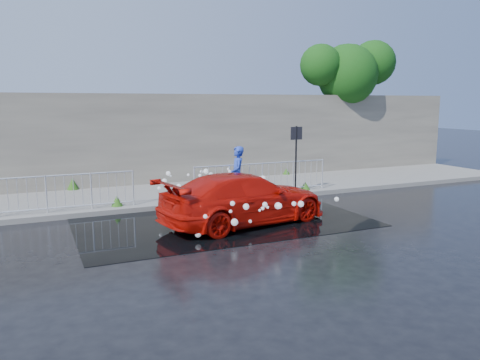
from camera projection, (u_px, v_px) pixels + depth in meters
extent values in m
plane|color=black|center=(218.00, 231.00, 12.23)|extent=(90.00, 90.00, 0.00)
cube|color=slate|center=(166.00, 194.00, 16.71)|extent=(30.00, 4.00, 0.15)
cube|color=slate|center=(183.00, 205.00, 14.91)|extent=(30.00, 0.25, 0.16)
cube|color=#5D574E|center=(150.00, 139.00, 18.39)|extent=(30.00, 0.60, 3.50)
cube|color=black|center=(221.00, 220.00, 13.33)|extent=(8.00, 5.00, 0.01)
cylinder|color=black|center=(296.00, 162.00, 16.51)|extent=(0.06, 0.06, 2.50)
cube|color=black|center=(296.00, 133.00, 16.35)|extent=(0.45, 0.04, 0.45)
cylinder|color=#332114|center=(344.00, 119.00, 23.24)|extent=(0.36, 0.36, 5.00)
sphere|color=#15370D|center=(347.00, 75.00, 21.97)|extent=(2.86, 2.86, 2.86)
sphere|color=#15370D|center=(373.00, 63.00, 22.48)|extent=(2.13, 2.13, 2.13)
sphere|color=#15370D|center=(321.00, 65.00, 21.30)|extent=(1.90, 1.90, 1.90)
cylinder|color=silver|center=(133.00, 188.00, 14.52)|extent=(0.05, 0.05, 1.10)
cylinder|color=silver|center=(45.00, 176.00, 13.42)|extent=(5.00, 0.04, 0.04)
cylinder|color=silver|center=(47.00, 209.00, 13.58)|extent=(5.00, 0.04, 0.04)
cylinder|color=silver|center=(194.00, 183.00, 15.33)|extent=(0.05, 0.05, 1.10)
cylinder|color=silver|center=(322.00, 174.00, 17.35)|extent=(0.05, 0.05, 1.10)
cylinder|color=silver|center=(262.00, 163.00, 16.25)|extent=(5.00, 0.04, 0.04)
cylinder|color=silver|center=(262.00, 190.00, 16.41)|extent=(5.00, 0.04, 0.04)
cone|color=#234F15|center=(117.00, 201.00, 14.42)|extent=(0.36, 0.36, 0.33)
cone|color=#234F15|center=(214.00, 192.00, 15.71)|extent=(0.44, 0.44, 0.41)
cone|color=#234F15|center=(305.00, 186.00, 17.18)|extent=(0.38, 0.38, 0.29)
cone|color=#234F15|center=(73.00, 184.00, 17.16)|extent=(0.42, 0.42, 0.42)
cone|color=#234F15|center=(286.00, 171.00, 20.82)|extent=(0.34, 0.34, 0.26)
sphere|color=white|center=(260.00, 177.00, 15.92)|extent=(0.07, 0.07, 0.07)
sphere|color=white|center=(273.00, 188.00, 14.99)|extent=(0.11, 0.11, 0.11)
sphere|color=white|center=(225.00, 186.00, 14.86)|extent=(0.06, 0.06, 0.06)
sphere|color=white|center=(210.00, 186.00, 14.45)|extent=(0.10, 0.10, 0.10)
sphere|color=white|center=(164.00, 181.00, 14.40)|extent=(0.15, 0.15, 0.15)
sphere|color=white|center=(228.00, 204.00, 14.01)|extent=(0.17, 0.17, 0.17)
sphere|color=white|center=(200.00, 176.00, 14.99)|extent=(0.10, 0.10, 0.10)
sphere|color=white|center=(171.00, 176.00, 15.20)|extent=(0.07, 0.07, 0.07)
sphere|color=white|center=(245.00, 205.00, 14.24)|extent=(0.07, 0.07, 0.07)
sphere|color=white|center=(187.00, 203.00, 13.54)|extent=(0.06, 0.06, 0.06)
sphere|color=white|center=(159.00, 188.00, 14.17)|extent=(0.10, 0.10, 0.10)
sphere|color=white|center=(269.00, 204.00, 14.32)|extent=(0.08, 0.08, 0.08)
sphere|color=white|center=(188.00, 175.00, 15.22)|extent=(0.09, 0.09, 0.09)
sphere|color=white|center=(245.00, 180.00, 15.31)|extent=(0.09, 0.09, 0.09)
sphere|color=white|center=(177.00, 207.00, 13.38)|extent=(0.13, 0.13, 0.13)
sphere|color=white|center=(206.00, 171.00, 15.68)|extent=(0.18, 0.18, 0.18)
sphere|color=white|center=(215.00, 206.00, 13.82)|extent=(0.08, 0.08, 0.08)
sphere|color=white|center=(244.00, 199.00, 14.27)|extent=(0.11, 0.11, 0.11)
sphere|color=white|center=(206.00, 184.00, 14.76)|extent=(0.09, 0.09, 0.09)
sphere|color=white|center=(168.00, 173.00, 15.09)|extent=(0.15, 0.15, 0.15)
sphere|color=white|center=(239.00, 181.00, 15.21)|extent=(0.12, 0.12, 0.12)
sphere|color=white|center=(215.00, 201.00, 14.10)|extent=(0.10, 0.10, 0.10)
sphere|color=white|center=(201.00, 215.00, 13.33)|extent=(0.13, 0.13, 0.13)
sphere|color=white|center=(238.00, 180.00, 15.01)|extent=(0.18, 0.18, 0.18)
sphere|color=white|center=(211.00, 174.00, 15.66)|extent=(0.14, 0.14, 0.14)
sphere|color=white|center=(196.00, 207.00, 13.47)|extent=(0.18, 0.18, 0.18)
sphere|color=white|center=(255.00, 193.00, 14.55)|extent=(0.06, 0.06, 0.06)
sphere|color=white|center=(241.00, 184.00, 15.24)|extent=(0.12, 0.12, 0.12)
sphere|color=white|center=(253.00, 198.00, 14.44)|extent=(0.11, 0.11, 0.11)
sphere|color=white|center=(266.00, 187.00, 14.92)|extent=(0.15, 0.15, 0.15)
sphere|color=white|center=(252.00, 204.00, 14.14)|extent=(0.13, 0.13, 0.13)
sphere|color=white|center=(244.00, 198.00, 14.33)|extent=(0.10, 0.10, 0.10)
sphere|color=white|center=(228.00, 169.00, 15.94)|extent=(0.10, 0.10, 0.10)
sphere|color=white|center=(264.00, 185.00, 15.06)|extent=(0.16, 0.16, 0.16)
sphere|color=white|center=(271.00, 195.00, 14.64)|extent=(0.08, 0.08, 0.08)
sphere|color=white|center=(275.00, 196.00, 14.51)|extent=(0.16, 0.16, 0.16)
sphere|color=white|center=(213.00, 184.00, 15.00)|extent=(0.13, 0.13, 0.13)
sphere|color=white|center=(201.00, 172.00, 15.52)|extent=(0.10, 0.10, 0.10)
sphere|color=white|center=(263.00, 178.00, 15.44)|extent=(0.17, 0.17, 0.17)
sphere|color=white|center=(230.00, 171.00, 15.71)|extent=(0.10, 0.10, 0.10)
sphere|color=white|center=(179.00, 186.00, 14.34)|extent=(0.14, 0.14, 0.14)
sphere|color=white|center=(236.00, 207.00, 14.02)|extent=(0.08, 0.08, 0.08)
sphere|color=white|center=(279.00, 206.00, 11.28)|extent=(0.14, 0.14, 0.14)
sphere|color=white|center=(265.00, 205.00, 10.86)|extent=(0.12, 0.12, 0.12)
sphere|color=white|center=(205.00, 216.00, 10.59)|extent=(0.10, 0.10, 0.10)
sphere|color=white|center=(301.00, 204.00, 11.74)|extent=(0.16, 0.16, 0.16)
sphere|color=white|center=(263.00, 208.00, 11.81)|extent=(0.09, 0.09, 0.09)
sphere|color=white|center=(278.00, 206.00, 11.56)|extent=(0.17, 0.17, 0.17)
sphere|color=white|center=(250.00, 221.00, 11.90)|extent=(0.09, 0.09, 0.09)
sphere|color=white|center=(246.00, 207.00, 10.75)|extent=(0.14, 0.14, 0.14)
sphere|color=white|center=(268.00, 207.00, 11.18)|extent=(0.06, 0.06, 0.06)
sphere|color=white|center=(231.00, 211.00, 10.99)|extent=(0.08, 0.08, 0.08)
sphere|color=white|center=(337.00, 199.00, 11.87)|extent=(0.12, 0.12, 0.12)
sphere|color=white|center=(260.00, 210.00, 11.74)|extent=(0.07, 0.07, 0.07)
sphere|color=white|center=(198.00, 234.00, 11.25)|extent=(0.15, 0.15, 0.15)
sphere|color=white|center=(233.00, 203.00, 10.74)|extent=(0.12, 0.12, 0.12)
sphere|color=white|center=(294.00, 204.00, 10.87)|extent=(0.11, 0.11, 0.11)
sphere|color=white|center=(234.00, 222.00, 11.42)|extent=(0.18, 0.18, 0.18)
imported|color=#B80F07|center=(244.00, 198.00, 12.86)|extent=(5.13, 2.83, 1.41)
imported|color=#233EB2|center=(237.00, 175.00, 15.40)|extent=(0.63, 0.79, 1.90)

